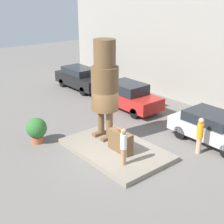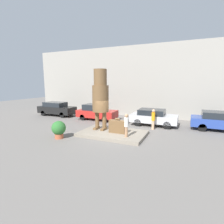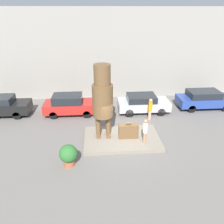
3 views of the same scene
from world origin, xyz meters
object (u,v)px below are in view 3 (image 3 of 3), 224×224
parked_car_red (70,104)px  parked_car_blue (205,99)px  statue_figure (103,96)px  tourist (145,130)px  parked_car_black (0,106)px  giant_suitcase (128,131)px  parked_car_silver (143,103)px  worker_hivis (150,108)px  planter_pot (68,155)px

parked_car_red → parked_car_blue: size_ratio=0.88×
statue_figure → tourist: 3.25m
tourist → parked_car_black: size_ratio=0.36×
parked_car_black → parked_car_red: bearing=-1.5°
tourist → giant_suitcase: bearing=144.9°
statue_figure → giant_suitcase: statue_figure is taller
giant_suitcase → parked_car_blue: bearing=33.0°
parked_car_black → parked_car_silver: (11.21, -0.15, -0.05)m
worker_hivis → giant_suitcase: bearing=-125.8°
parked_car_black → tourist: bearing=-25.8°
statue_figure → worker_hivis: bearing=33.8°
tourist → parked_car_black: bearing=154.2°
statue_figure → parked_car_blue: statue_figure is taller
parked_car_black → parked_car_silver: 11.21m
statue_figure → planter_pot: size_ratio=3.75×
worker_hivis → tourist: bearing=-108.0°
parked_car_red → parked_car_silver: parked_car_red is taller
parked_car_silver → worker_hivis: (0.26, -1.41, 0.14)m
giant_suitcase → parked_car_red: 5.86m
parked_car_red → parked_car_blue: 11.17m
parked_car_silver → statue_figure: bearing=-131.2°
tourist → statue_figure: bearing=157.0°
statue_figure → parked_car_black: bearing=153.3°
giant_suitcase → parked_car_black: parked_car_black is taller
planter_pot → giant_suitcase: bearing=31.8°
planter_pot → worker_hivis: bearing=42.1°
giant_suitcase → parked_car_black: bearing=155.1°
tourist → parked_car_red: 6.96m
worker_hivis → parked_car_silver: bearing=100.3°
tourist → parked_car_silver: size_ratio=0.38×
tourist → planter_pot: (-4.40, -1.53, -0.40)m
parked_car_blue → planter_pot: 12.60m
parked_car_silver → tourist: bearing=-100.1°
parked_car_red → parked_car_silver: 5.83m
giant_suitcase → worker_hivis: 3.48m
parked_car_black → parked_car_blue: parked_car_black is taller
parked_car_silver → worker_hivis: worker_hivis is taller
parked_car_blue → planter_pot: (-10.61, -6.80, -0.13)m
parked_car_blue → statue_figure: bearing=-154.1°
tourist → parked_car_blue: tourist is taller
statue_figure → parked_car_silver: 5.50m
giant_suitcase → parked_car_red: (-4.05, 4.24, 0.14)m
giant_suitcase → parked_car_silver: size_ratio=0.30×
tourist → worker_hivis: (1.13, 3.45, -0.16)m
giant_suitcase → worker_hivis: size_ratio=0.73×
parked_car_blue → giant_suitcase: bearing=-147.0°
giant_suitcase → tourist: tourist is taller
giant_suitcase → parked_car_silver: parked_car_silver is taller
statue_figure → planter_pot: bearing=-126.8°
statue_figure → giant_suitcase: (1.57, -0.41, -2.22)m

